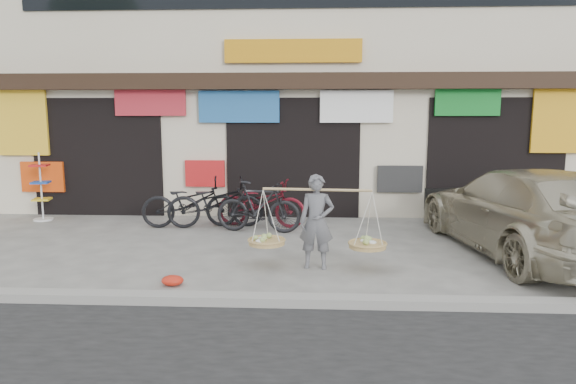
{
  "coord_description": "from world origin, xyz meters",
  "views": [
    {
      "loc": [
        0.47,
        -8.07,
        2.35
      ],
      "look_at": [
        0.02,
        0.9,
        0.97
      ],
      "focal_mm": 32.0,
      "sensor_mm": 36.0,
      "label": 1
    }
  ],
  "objects_px": {
    "street_vendor": "(317,226)",
    "bike_1": "(258,207)",
    "suv": "(525,211)",
    "bike_2": "(261,203)",
    "bike_3": "(216,203)",
    "bike_0": "(190,202)",
    "display_rack": "(42,193)"
  },
  "relations": [
    {
      "from": "bike_2",
      "to": "bike_3",
      "type": "height_order",
      "value": "bike_3"
    },
    {
      "from": "street_vendor",
      "to": "bike_1",
      "type": "relative_size",
      "value": 1.23
    },
    {
      "from": "street_vendor",
      "to": "bike_0",
      "type": "distance_m",
      "value": 3.8
    },
    {
      "from": "street_vendor",
      "to": "suv",
      "type": "bearing_deg",
      "value": 20.56
    },
    {
      "from": "bike_1",
      "to": "bike_2",
      "type": "bearing_deg",
      "value": 7.27
    },
    {
      "from": "bike_2",
      "to": "street_vendor",
      "type": "bearing_deg",
      "value": -148.74
    },
    {
      "from": "bike_0",
      "to": "bike_2",
      "type": "xyz_separation_m",
      "value": [
        1.47,
        0.12,
        -0.02
      ]
    },
    {
      "from": "bike_3",
      "to": "display_rack",
      "type": "bearing_deg",
      "value": 72.45
    },
    {
      "from": "suv",
      "to": "bike_2",
      "type": "bearing_deg",
      "value": -30.18
    },
    {
      "from": "street_vendor",
      "to": "bike_0",
      "type": "xyz_separation_m",
      "value": [
        -2.61,
        2.75,
        -0.14
      ]
    },
    {
      "from": "bike_3",
      "to": "bike_1",
      "type": "bearing_deg",
      "value": -123.96
    },
    {
      "from": "bike_2",
      "to": "display_rack",
      "type": "xyz_separation_m",
      "value": [
        -4.92,
        0.38,
        0.11
      ]
    },
    {
      "from": "bike_1",
      "to": "display_rack",
      "type": "height_order",
      "value": "display_rack"
    },
    {
      "from": "bike_2",
      "to": "bike_3",
      "type": "relative_size",
      "value": 0.95
    },
    {
      "from": "bike_1",
      "to": "bike_2",
      "type": "relative_size",
      "value": 0.91
    },
    {
      "from": "street_vendor",
      "to": "display_rack",
      "type": "xyz_separation_m",
      "value": [
        -6.06,
        3.26,
        -0.05
      ]
    },
    {
      "from": "bike_0",
      "to": "bike_1",
      "type": "height_order",
      "value": "bike_0"
    },
    {
      "from": "bike_1",
      "to": "bike_3",
      "type": "relative_size",
      "value": 0.86
    },
    {
      "from": "street_vendor",
      "to": "suv",
      "type": "distance_m",
      "value": 3.64
    },
    {
      "from": "bike_2",
      "to": "suv",
      "type": "distance_m",
      "value": 5.02
    },
    {
      "from": "bike_1",
      "to": "bike_2",
      "type": "height_order",
      "value": "bike_1"
    },
    {
      "from": "suv",
      "to": "bike_1",
      "type": "bearing_deg",
      "value": -24.3
    },
    {
      "from": "display_rack",
      "to": "bike_0",
      "type": "bearing_deg",
      "value": -8.38
    },
    {
      "from": "street_vendor",
      "to": "bike_1",
      "type": "distance_m",
      "value": 2.61
    },
    {
      "from": "bike_3",
      "to": "display_rack",
      "type": "distance_m",
      "value": 4.01
    },
    {
      "from": "bike_2",
      "to": "suv",
      "type": "bearing_deg",
      "value": -102.43
    },
    {
      "from": "bike_0",
      "to": "street_vendor",
      "type": "bearing_deg",
      "value": -146.78
    },
    {
      "from": "bike_2",
      "to": "bike_0",
      "type": "bearing_deg",
      "value": 104.45
    },
    {
      "from": "street_vendor",
      "to": "display_rack",
      "type": "relative_size",
      "value": 1.39
    },
    {
      "from": "bike_1",
      "to": "display_rack",
      "type": "relative_size",
      "value": 1.13
    },
    {
      "from": "bike_0",
      "to": "bike_2",
      "type": "bearing_deg",
      "value": -95.45
    },
    {
      "from": "street_vendor",
      "to": "bike_1",
      "type": "height_order",
      "value": "street_vendor"
    }
  ]
}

